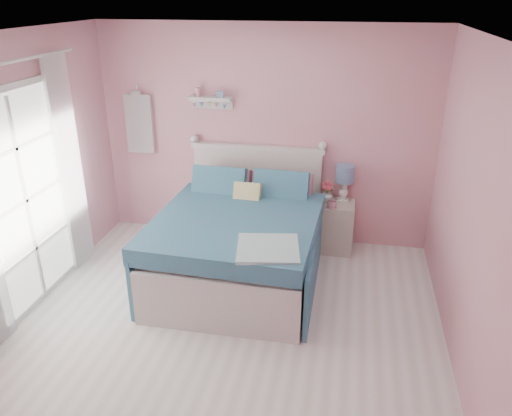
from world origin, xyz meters
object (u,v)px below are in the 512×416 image
(bed, at_px, (240,243))
(nightstand, at_px, (335,227))
(teacup, at_px, (332,204))
(vase, at_px, (327,195))
(table_lamp, at_px, (345,176))

(bed, bearing_deg, nightstand, 41.86)
(bed, relative_size, teacup, 19.74)
(vase, bearing_deg, nightstand, -20.43)
(bed, distance_m, teacup, 1.18)
(nightstand, distance_m, teacup, 0.37)
(nightstand, relative_size, table_lamp, 1.39)
(bed, relative_size, nightstand, 3.48)
(nightstand, bearing_deg, bed, -140.47)
(table_lamp, xyz_separation_m, teacup, (-0.12, -0.25, -0.26))
(bed, relative_size, table_lamp, 4.85)
(teacup, bearing_deg, bed, -144.04)
(vase, bearing_deg, teacup, -68.47)
(bed, distance_m, nightstand, 1.29)
(bed, distance_m, vase, 1.25)
(bed, xyz_separation_m, table_lamp, (1.06, 0.93, 0.50))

